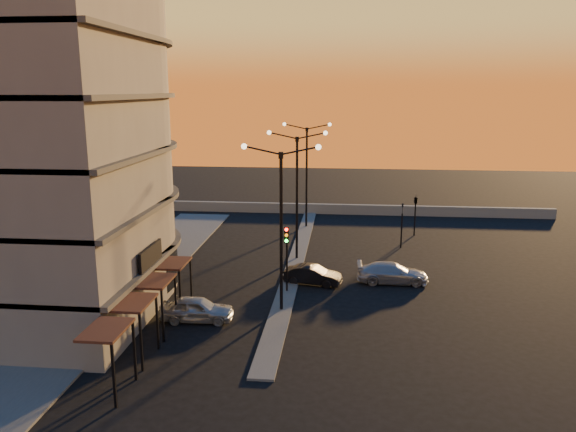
# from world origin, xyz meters

# --- Properties ---
(ground) EXTENTS (120.00, 120.00, 0.00)m
(ground) POSITION_xyz_m (0.00, 0.00, 0.00)
(ground) COLOR black
(ground) RESTS_ON ground
(sidewalk_west) EXTENTS (5.00, 40.00, 0.12)m
(sidewalk_west) POSITION_xyz_m (-10.50, 4.00, 0.06)
(sidewalk_west) COLOR #52524F
(sidewalk_west) RESTS_ON ground
(median) EXTENTS (1.20, 36.00, 0.12)m
(median) POSITION_xyz_m (0.00, 10.00, 0.06)
(median) COLOR #52524F
(median) RESTS_ON ground
(parapet) EXTENTS (44.00, 0.50, 1.00)m
(parapet) POSITION_xyz_m (2.00, 26.00, 0.50)
(parapet) COLOR slate
(parapet) RESTS_ON ground
(building) EXTENTS (14.35, 17.08, 25.00)m
(building) POSITION_xyz_m (-14.00, 0.03, 11.91)
(building) COLOR #69635D
(building) RESTS_ON ground
(streetlamp_near) EXTENTS (4.32, 0.32, 9.51)m
(streetlamp_near) POSITION_xyz_m (0.00, 0.00, 5.59)
(streetlamp_near) COLOR black
(streetlamp_near) RESTS_ON ground
(streetlamp_mid) EXTENTS (4.32, 0.32, 9.51)m
(streetlamp_mid) POSITION_xyz_m (0.00, 10.00, 5.59)
(streetlamp_mid) COLOR black
(streetlamp_mid) RESTS_ON ground
(streetlamp_far) EXTENTS (4.32, 0.32, 9.51)m
(streetlamp_far) POSITION_xyz_m (0.00, 20.00, 5.59)
(streetlamp_far) COLOR black
(streetlamp_far) RESTS_ON ground
(traffic_light_main) EXTENTS (0.28, 0.44, 4.25)m
(traffic_light_main) POSITION_xyz_m (0.00, 2.87, 2.89)
(traffic_light_main) COLOR black
(traffic_light_main) RESTS_ON ground
(signal_east_a) EXTENTS (0.13, 0.16, 3.60)m
(signal_east_a) POSITION_xyz_m (8.00, 14.00, 1.93)
(signal_east_a) COLOR black
(signal_east_a) RESTS_ON ground
(signal_east_b) EXTENTS (0.42, 1.99, 3.60)m
(signal_east_b) POSITION_xyz_m (9.50, 18.00, 3.10)
(signal_east_b) COLOR black
(signal_east_b) RESTS_ON ground
(car_hatchback) EXTENTS (4.05, 1.80, 1.35)m
(car_hatchback) POSITION_xyz_m (-4.42, -1.86, 0.68)
(car_hatchback) COLOR #A8ADB0
(car_hatchback) RESTS_ON ground
(car_sedan) EXTENTS (3.91, 2.02, 1.23)m
(car_sedan) POSITION_xyz_m (1.50, 4.70, 0.61)
(car_sedan) COLOR black
(car_sedan) RESTS_ON ground
(car_wagon) EXTENTS (4.63, 1.96, 1.33)m
(car_wagon) POSITION_xyz_m (6.66, 5.51, 0.67)
(car_wagon) COLOR #ABADB3
(car_wagon) RESTS_ON ground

